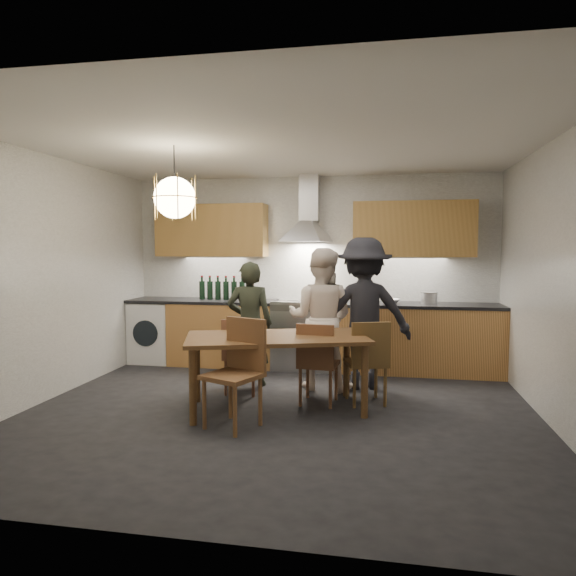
% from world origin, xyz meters
% --- Properties ---
extents(ground, '(5.00, 5.00, 0.00)m').
position_xyz_m(ground, '(0.00, 0.00, 0.00)').
color(ground, black).
rests_on(ground, ground).
extents(room_shell, '(5.02, 4.52, 2.61)m').
position_xyz_m(room_shell, '(0.00, 0.00, 1.71)').
color(room_shell, white).
rests_on(room_shell, ground).
extents(counter_run, '(5.00, 0.62, 0.90)m').
position_xyz_m(counter_run, '(0.02, 1.95, 0.45)').
color(counter_run, tan).
rests_on(counter_run, ground).
extents(range_stove, '(0.90, 0.60, 0.92)m').
position_xyz_m(range_stove, '(0.00, 1.94, 0.44)').
color(range_stove, silver).
rests_on(range_stove, ground).
extents(wall_fixtures, '(4.30, 0.54, 1.10)m').
position_xyz_m(wall_fixtures, '(0.00, 2.07, 1.87)').
color(wall_fixtures, tan).
rests_on(wall_fixtures, ground).
extents(pendant_lamp, '(0.43, 0.43, 0.70)m').
position_xyz_m(pendant_lamp, '(-1.00, -0.10, 2.10)').
color(pendant_lamp, black).
rests_on(pendant_lamp, ground).
extents(dining_table, '(1.95, 1.37, 0.74)m').
position_xyz_m(dining_table, '(-0.04, 0.11, 0.66)').
color(dining_table, brown).
rests_on(dining_table, ground).
extents(chair_back_left, '(0.38, 0.38, 0.84)m').
position_xyz_m(chair_back_left, '(-0.53, 0.55, 0.48)').
color(chair_back_left, brown).
rests_on(chair_back_left, ground).
extents(chair_back_mid, '(0.42, 0.42, 0.85)m').
position_xyz_m(chair_back_mid, '(0.34, 0.31, 0.49)').
color(chair_back_mid, brown).
rests_on(chair_back_mid, ground).
extents(chair_back_right, '(0.50, 0.50, 0.87)m').
position_xyz_m(chair_back_right, '(0.85, 0.41, 0.50)').
color(chair_back_right, brown).
rests_on(chair_back_right, ground).
extents(chair_front, '(0.58, 0.58, 0.97)m').
position_xyz_m(chair_front, '(-0.29, -0.39, 0.56)').
color(chair_front, brown).
rests_on(chair_front, ground).
extents(person_left, '(0.57, 0.42, 1.46)m').
position_xyz_m(person_left, '(-0.54, 0.96, 0.73)').
color(person_left, black).
rests_on(person_left, ground).
extents(person_mid, '(0.86, 0.71, 1.62)m').
position_xyz_m(person_mid, '(0.30, 0.98, 0.81)').
color(person_mid, silver).
rests_on(person_mid, ground).
extents(person_right, '(1.23, 0.85, 1.74)m').
position_xyz_m(person_right, '(0.78, 1.11, 0.87)').
color(person_right, black).
rests_on(person_right, ground).
extents(mixing_bowl, '(0.29, 0.29, 0.06)m').
position_xyz_m(mixing_bowl, '(1.09, 1.88, 0.93)').
color(mixing_bowl, '#B8B8BC').
rests_on(mixing_bowl, counter_run).
extents(stock_pot, '(0.27, 0.27, 0.15)m').
position_xyz_m(stock_pot, '(1.58, 1.93, 0.97)').
color(stock_pot, silver).
rests_on(stock_pot, counter_run).
extents(wine_bottles, '(0.66, 0.08, 0.33)m').
position_xyz_m(wine_bottles, '(-1.21, 1.99, 1.06)').
color(wine_bottles, black).
rests_on(wine_bottles, counter_run).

